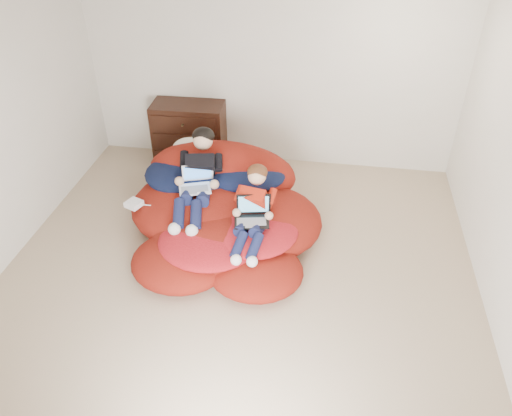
{
  "coord_description": "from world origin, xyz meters",
  "views": [
    {
      "loc": [
        0.81,
        -3.85,
        3.66
      ],
      "look_at": [
        0.16,
        0.25,
        0.7
      ],
      "focal_mm": 35.0,
      "sensor_mm": 36.0,
      "label": 1
    }
  ],
  "objects_px": {
    "older_boy": "(198,173)",
    "dresser": "(190,134)",
    "laptop_white": "(196,182)",
    "laptop_black": "(253,214)",
    "younger_boy": "(253,207)",
    "beanbag_pile": "(221,211)"
  },
  "relations": [
    {
      "from": "older_boy",
      "to": "laptop_white",
      "type": "xyz_separation_m",
      "value": [
        -0.0,
        -0.1,
        -0.05
      ]
    },
    {
      "from": "laptop_white",
      "to": "laptop_black",
      "type": "bearing_deg",
      "value": -29.85
    },
    {
      "from": "dresser",
      "to": "older_boy",
      "type": "relative_size",
      "value": 0.82
    },
    {
      "from": "dresser",
      "to": "laptop_black",
      "type": "distance_m",
      "value": 2.27
    },
    {
      "from": "dresser",
      "to": "older_boy",
      "type": "height_order",
      "value": "older_boy"
    },
    {
      "from": "laptop_white",
      "to": "beanbag_pile",
      "type": "bearing_deg",
      "value": -0.18
    },
    {
      "from": "beanbag_pile",
      "to": "laptop_black",
      "type": "height_order",
      "value": "beanbag_pile"
    },
    {
      "from": "beanbag_pile",
      "to": "older_boy",
      "type": "xyz_separation_m",
      "value": [
        -0.27,
        0.1,
        0.43
      ]
    },
    {
      "from": "younger_boy",
      "to": "laptop_black",
      "type": "relative_size",
      "value": 2.48
    },
    {
      "from": "beanbag_pile",
      "to": "older_boy",
      "type": "bearing_deg",
      "value": 160.31
    },
    {
      "from": "older_boy",
      "to": "beanbag_pile",
      "type": "bearing_deg",
      "value": -19.69
    },
    {
      "from": "dresser",
      "to": "laptop_white",
      "type": "relative_size",
      "value": 2.37
    },
    {
      "from": "beanbag_pile",
      "to": "younger_boy",
      "type": "distance_m",
      "value": 0.66
    },
    {
      "from": "older_boy",
      "to": "dresser",
      "type": "bearing_deg",
      "value": 109.75
    },
    {
      "from": "dresser",
      "to": "younger_boy",
      "type": "distance_m",
      "value": 2.22
    },
    {
      "from": "older_boy",
      "to": "laptop_black",
      "type": "xyz_separation_m",
      "value": [
        0.71,
        -0.51,
        -0.13
      ]
    },
    {
      "from": "laptop_black",
      "to": "younger_boy",
      "type": "bearing_deg",
      "value": 90.0
    },
    {
      "from": "younger_boy",
      "to": "laptop_black",
      "type": "xyz_separation_m",
      "value": [
        -0.0,
        -0.06,
        -0.05
      ]
    },
    {
      "from": "younger_boy",
      "to": "laptop_black",
      "type": "distance_m",
      "value": 0.08
    },
    {
      "from": "older_boy",
      "to": "laptop_white",
      "type": "relative_size",
      "value": 2.88
    },
    {
      "from": "beanbag_pile",
      "to": "younger_boy",
      "type": "bearing_deg",
      "value": -37.99
    },
    {
      "from": "laptop_white",
      "to": "laptop_black",
      "type": "height_order",
      "value": "laptop_white"
    }
  ]
}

